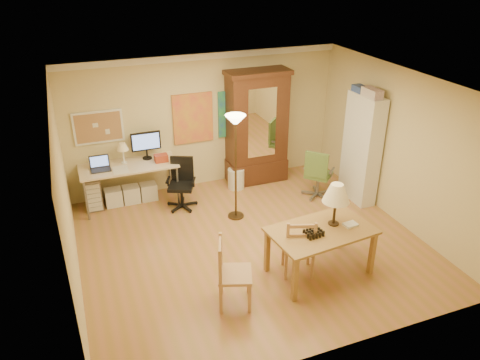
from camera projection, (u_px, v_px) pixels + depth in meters
name	position (u px, v px, depth m)	size (l,w,h in m)	color
floor	(251.00, 244.00, 7.85)	(5.50, 5.50, 0.00)	olive
crown_molding	(203.00, 56.00, 8.73)	(5.50, 0.08, 0.12)	white
corkboard	(98.00, 127.00, 8.59)	(0.90, 0.04, 0.62)	#9D754A
art_panel_left	(193.00, 118.00, 9.19)	(0.80, 0.04, 1.00)	gold
art_panel_right	(236.00, 113.00, 9.47)	(0.75, 0.04, 0.95)	#26609B
dining_table	(327.00, 219.00, 6.82)	(1.60, 1.06, 1.42)	brown
ladder_chair_back	(299.00, 248.00, 6.94)	(0.57, 0.56, 0.98)	#A77D4C
ladder_chair_left	(232.00, 275.00, 6.34)	(0.58, 0.60, 1.02)	#A77D4C
torchiere_lamp	(236.00, 137.00, 7.94)	(0.36, 0.36, 1.96)	#41301A
computer_desk	(131.00, 179.00, 8.92)	(1.79, 0.78, 1.35)	beige
office_chair_black	(182.00, 194.00, 8.87)	(0.60, 0.60, 0.97)	black
office_chair_green	(317.00, 184.00, 9.22)	(0.65, 0.65, 1.01)	slate
drawer_cart	(93.00, 193.00, 8.79)	(0.31, 0.38, 0.63)	slate
armoire	(257.00, 134.00, 9.59)	(1.28, 0.61, 2.35)	#3D1C10
bookshelf	(361.00, 149.00, 8.83)	(0.31, 0.84, 2.10)	white
wastebin	(236.00, 179.00, 9.59)	(0.34, 0.34, 0.42)	silver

